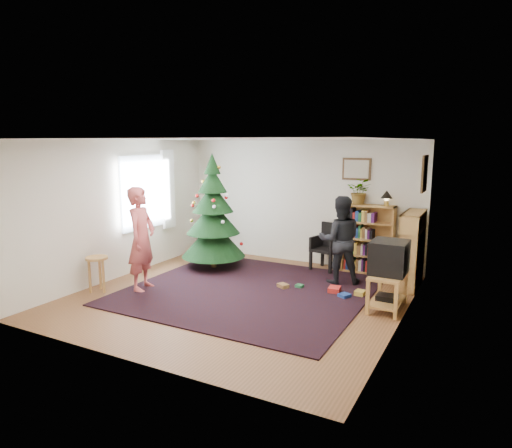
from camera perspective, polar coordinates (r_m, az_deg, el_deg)
The scene contains 23 objects.
floor at distance 7.47m, azimuth -2.04°, elevation -9.01°, with size 5.00×5.00×0.00m, color brown.
ceiling at distance 7.05m, azimuth -2.17°, elevation 10.55°, with size 5.00×5.00×0.00m, color white.
wall_back at distance 9.38m, azimuth 5.55°, elevation 2.78°, with size 5.00×0.02×2.50m, color silver.
wall_front at distance 5.18m, azimuth -16.05°, elevation -3.69°, with size 5.00×0.02×2.50m, color silver.
wall_left at distance 8.66m, azimuth -16.60°, elevation 1.78°, with size 0.02×5.00×2.50m, color silver.
wall_right at distance 6.31m, azimuth 17.99°, elevation -1.34°, with size 0.02×5.00×2.50m, color silver.
rug at distance 7.71m, azimuth -0.92°, elevation -8.29°, with size 3.80×3.60×0.02m, color black.
window_pane at distance 9.04m, azimuth -13.89°, elevation 3.85°, with size 0.04×1.20×1.40m, color silver.
curtain at distance 9.55m, azimuth -10.92°, elevation 4.29°, with size 0.06×0.35×1.60m, color white.
picture_back at distance 8.92m, azimuth 12.46°, elevation 6.73°, with size 0.55×0.03×0.42m.
picture_right at distance 7.94m, azimuth 20.33°, elevation 5.92°, with size 0.03×0.50×0.60m.
christmas_tree at distance 8.91m, azimuth -5.38°, elevation 0.37°, with size 1.24×1.24×2.25m.
bookshelf_back at distance 8.88m, azimuth 13.86°, elevation -1.73°, with size 0.95×0.30×1.30m.
bookshelf_right at distance 8.21m, azimuth 18.90°, elevation -2.96°, with size 0.30×0.95×1.30m.
tv_stand at distance 7.11m, azimuth 16.12°, elevation -7.71°, with size 0.45×0.82×0.55m.
crt_tv at distance 6.98m, azimuth 16.29°, elevation -4.00°, with size 0.52×0.56×0.49m.
armchair at distance 8.99m, azimuth 9.02°, elevation -2.58°, with size 0.58×0.59×0.90m.
stool at distance 7.99m, azimuth -19.25°, elevation -4.83°, with size 0.36×0.36×0.60m.
person_standing at distance 7.80m, azimuth -14.12°, elevation -1.83°, with size 0.63×0.42×1.74m, color #C14F4D.
person_by_chair at distance 8.07m, azimuth 10.43°, elevation -1.99°, with size 0.75×0.59×1.55m, color black.
potted_plant at distance 8.79m, azimuth 12.84°, elevation 4.01°, with size 0.44×0.38×0.49m, color gray.
table_lamp at distance 8.68m, azimuth 16.02°, elevation 3.45°, with size 0.21×0.21×0.29m.
floor_clutter at distance 7.70m, azimuth 8.44°, elevation -8.20°, with size 1.46×0.43×0.08m.
Camera 1 is at (3.52, -6.10, 2.47)m, focal length 32.00 mm.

